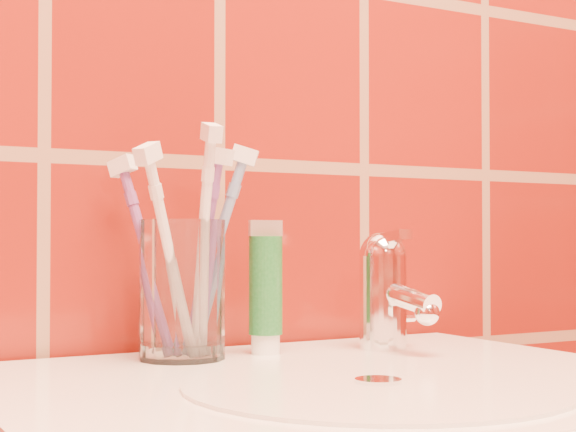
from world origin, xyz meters
TOP-DOWN VIEW (x-y plane):
  - glass_tumbler at (-0.07, 1.12)m, footprint 0.08×0.08m
  - toothpaste_tube at (0.01, 1.12)m, footprint 0.04×0.03m
  - faucet at (0.14, 1.09)m, footprint 0.05×0.11m
  - toothbrush_0 at (-0.07, 1.09)m, footprint 0.04×0.13m
  - toothbrush_1 at (-0.10, 1.09)m, footprint 0.15×0.14m
  - toothbrush_2 at (-0.10, 1.14)m, footprint 0.13×0.14m
  - toothbrush_3 at (-0.04, 1.12)m, footprint 0.13×0.12m
  - toothbrush_4 at (-0.06, 1.11)m, footprint 0.09×0.10m

SIDE VIEW (x-z plane):
  - toothpaste_tube at x=0.01m, z-range 0.85..0.98m
  - faucet at x=0.14m, z-range 0.85..0.97m
  - glass_tumbler at x=-0.07m, z-range 0.85..0.98m
  - toothbrush_2 at x=-0.10m, z-range 0.84..1.05m
  - toothbrush_1 at x=-0.10m, z-range 0.84..1.05m
  - toothbrush_4 at x=-0.06m, z-range 0.84..1.05m
  - toothbrush_3 at x=-0.04m, z-range 0.84..1.05m
  - toothbrush_0 at x=-0.07m, z-range 0.84..1.07m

